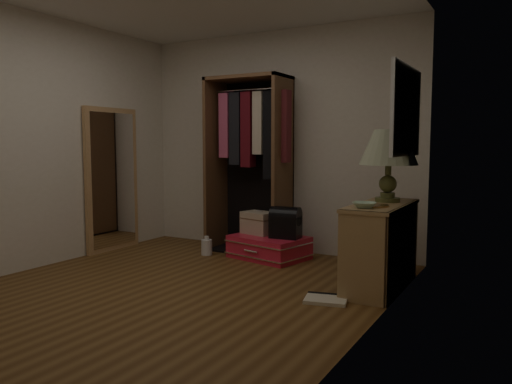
% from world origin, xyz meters
% --- Properties ---
extents(ground, '(4.00, 4.00, 0.00)m').
position_xyz_m(ground, '(0.00, 0.00, 0.00)').
color(ground, brown).
rests_on(ground, ground).
extents(room_walls, '(3.52, 4.02, 2.60)m').
position_xyz_m(room_walls, '(0.08, 0.04, 1.50)').
color(room_walls, silver).
rests_on(room_walls, ground).
extents(console_bookshelf, '(0.42, 1.12, 0.75)m').
position_xyz_m(console_bookshelf, '(1.54, 1.04, 0.39)').
color(console_bookshelf, '#A07B4D').
rests_on(console_bookshelf, ground).
extents(open_wardrobe, '(1.01, 0.50, 2.05)m').
position_xyz_m(open_wardrobe, '(-0.22, 1.77, 1.22)').
color(open_wardrobe, brown).
rests_on(open_wardrobe, ground).
extents(floor_mirror, '(0.06, 0.80, 1.70)m').
position_xyz_m(floor_mirror, '(-1.70, 1.00, 0.85)').
color(floor_mirror, tan).
rests_on(floor_mirror, ground).
extents(pink_suitcase, '(0.93, 0.76, 0.25)m').
position_xyz_m(pink_suitcase, '(0.14, 1.52, 0.13)').
color(pink_suitcase, red).
rests_on(pink_suitcase, ground).
extents(train_case, '(0.42, 0.34, 0.27)m').
position_xyz_m(train_case, '(-0.03, 1.59, 0.38)').
color(train_case, tan).
rests_on(train_case, pink_suitcase).
extents(black_bag, '(0.33, 0.23, 0.35)m').
position_xyz_m(black_bag, '(0.35, 1.51, 0.43)').
color(black_bag, black).
rests_on(black_bag, pink_suitcase).
extents(table_lamp, '(0.65, 0.65, 0.65)m').
position_xyz_m(table_lamp, '(1.54, 1.19, 1.23)').
color(table_lamp, '#4A5027').
rests_on(table_lamp, console_bookshelf).
extents(brass_tray, '(0.26, 0.26, 0.01)m').
position_xyz_m(brass_tray, '(1.54, 0.79, 0.76)').
color(brass_tray, '#9E6F3C').
rests_on(brass_tray, console_bookshelf).
extents(ceramic_bowl, '(0.24, 0.24, 0.05)m').
position_xyz_m(ceramic_bowl, '(1.49, 0.65, 0.77)').
color(ceramic_bowl, '#AFD2B1').
rests_on(ceramic_bowl, console_bookshelf).
extents(white_jug, '(0.17, 0.17, 0.22)m').
position_xyz_m(white_jug, '(-0.56, 1.32, 0.09)').
color(white_jug, white).
rests_on(white_jug, ground).
extents(floor_book, '(0.39, 0.34, 0.03)m').
position_xyz_m(floor_book, '(1.26, 0.41, 0.01)').
color(floor_book, beige).
rests_on(floor_book, ground).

